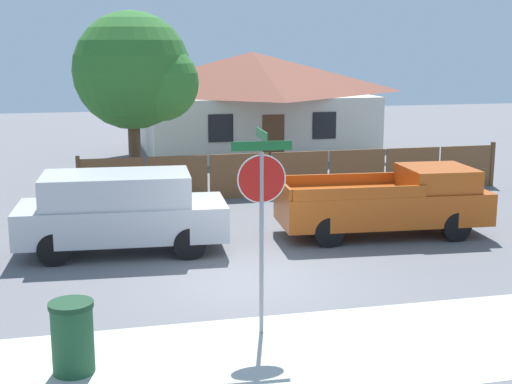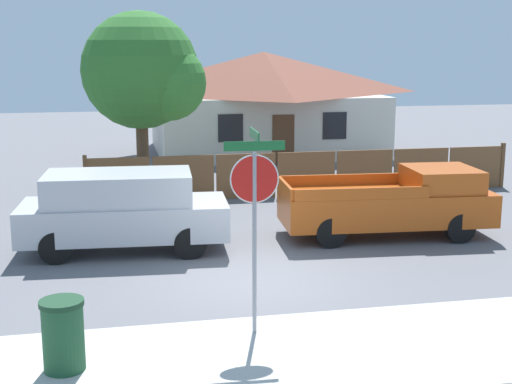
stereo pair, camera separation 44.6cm
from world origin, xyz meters
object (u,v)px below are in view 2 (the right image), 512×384
(orange_pickup, at_px, (394,203))
(red_suv, at_px, (123,209))
(trash_bin, at_px, (63,335))
(stop_sign, at_px, (254,196))
(house, at_px, (263,100))
(oak_tree, at_px, (146,73))

(orange_pickup, bearing_deg, red_suv, -176.22)
(red_suv, distance_m, trash_bin, 6.28)
(orange_pickup, height_order, stop_sign, stop_sign)
(house, xyz_separation_m, oak_tree, (-5.61, -8.01, 1.52))
(house, relative_size, stop_sign, 3.04)
(red_suv, height_order, orange_pickup, red_suv)
(house, xyz_separation_m, red_suv, (-6.60, -15.08, -1.31))
(house, relative_size, oak_tree, 1.77)
(orange_pickup, distance_m, trash_bin, 9.84)
(house, distance_m, trash_bin, 22.66)
(red_suv, bearing_deg, oak_tree, 85.88)
(house, xyz_separation_m, orange_pickup, (0.04, -15.10, -1.46))
(house, height_order, orange_pickup, house)
(oak_tree, height_order, trash_bin, oak_tree)
(oak_tree, distance_m, red_suv, 7.68)
(red_suv, relative_size, orange_pickup, 0.91)
(stop_sign, bearing_deg, house, 80.08)
(orange_pickup, xyz_separation_m, trash_bin, (-7.66, -6.17, -0.30))
(red_suv, bearing_deg, orange_pickup, 3.78)
(orange_pickup, xyz_separation_m, stop_sign, (-4.64, -5.36, 1.47))
(house, relative_size, trash_bin, 9.56)
(house, distance_m, oak_tree, 9.90)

